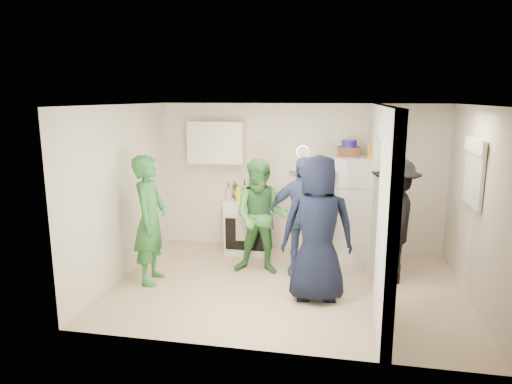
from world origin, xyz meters
TOP-DOWN VIEW (x-y plane):
  - floor at (0.00, 0.00)m, footprint 4.80×4.80m
  - wall_back at (0.00, 1.70)m, footprint 4.80×0.00m
  - wall_front at (0.00, -1.70)m, footprint 4.80×0.00m
  - wall_left at (-2.40, 0.00)m, footprint 0.00×3.40m
  - wall_right at (2.40, 0.00)m, footprint 0.00×3.40m
  - ceiling at (0.00, 0.00)m, footprint 4.80×4.80m
  - partition_pier_back at (1.20, 1.10)m, footprint 0.12×1.20m
  - partition_pier_front at (1.20, -1.10)m, footprint 0.12×1.20m
  - partition_header at (1.20, 0.00)m, footprint 0.12×1.00m
  - stove at (-0.82, 1.37)m, footprint 0.75×0.63m
  - upper_cabinet at (-1.40, 1.52)m, footprint 0.95×0.34m
  - fridge at (0.90, 1.34)m, footprint 0.69×0.67m
  - wicker_basket at (0.80, 1.39)m, footprint 0.35×0.25m
  - blue_bowl at (0.80, 1.39)m, footprint 0.24×0.24m
  - yellow_cup_stack_top at (1.12, 1.24)m, footprint 0.09×0.09m
  - wall_clock at (0.05, 1.68)m, footprint 0.22×0.02m
  - spice_shelf at (0.00, 1.65)m, footprint 0.35×0.08m
  - nook_window at (2.38, 0.20)m, footprint 0.03×0.70m
  - nook_window_frame at (2.36, 0.20)m, footprint 0.04×0.76m
  - nook_valance at (2.34, 0.20)m, footprint 0.04×0.82m
  - yellow_cup_stack_stove at (-0.94, 1.15)m, footprint 0.09×0.09m
  - red_cup at (-0.60, 1.17)m, footprint 0.09×0.09m
  - person_green_left at (-1.92, -0.17)m, footprint 0.49×0.70m
  - person_green_center at (-0.44, 0.46)m, footprint 0.84×0.66m
  - person_denim at (0.15, 0.56)m, footprint 1.04×0.44m
  - person_navy at (0.43, -0.32)m, footprint 1.00×0.72m
  - person_nook at (1.45, 0.52)m, footprint 0.83×1.24m
  - bottle_a at (-1.10, 1.49)m, footprint 0.06×0.06m
  - bottle_b at (-1.01, 1.28)m, footprint 0.06×0.06m
  - bottle_c at (-0.92, 1.52)m, footprint 0.07×0.07m
  - bottle_d at (-0.79, 1.33)m, footprint 0.07×0.07m
  - bottle_e at (-0.72, 1.57)m, footprint 0.07×0.07m
  - bottle_f at (-0.65, 1.41)m, footprint 0.07×0.07m
  - bottle_g at (-0.56, 1.50)m, footprint 0.08×0.08m
  - bottle_h at (-1.14, 1.25)m, footprint 0.06×0.06m
  - bottle_i at (-0.77, 1.45)m, footprint 0.07×0.07m
  - bottle_j at (-0.50, 1.25)m, footprint 0.07×0.07m
  - bottle_k at (-1.04, 1.41)m, footprint 0.06×0.06m
  - bottle_l at (-0.67, 1.25)m, footprint 0.07×0.07m

SIDE VIEW (x-z plane):
  - floor at x=0.00m, z-range 0.00..0.00m
  - stove at x=-0.82m, z-range 0.00..0.90m
  - fridge at x=0.90m, z-range 0.00..1.68m
  - person_green_center at x=-0.44m, z-range 0.00..1.72m
  - person_denim at x=0.15m, z-range 0.00..1.77m
  - person_nook at x=1.45m, z-range 0.00..1.79m
  - person_green_left at x=-1.92m, z-range 0.00..1.82m
  - person_navy at x=0.43m, z-range 0.00..1.91m
  - red_cup at x=-0.60m, z-range 0.90..1.02m
  - bottle_k at x=-1.04m, z-range 0.90..1.14m
  - bottle_e at x=-0.72m, z-range 0.90..1.15m
  - yellow_cup_stack_stove at x=-0.94m, z-range 0.90..1.15m
  - bottle_d at x=-0.79m, z-range 0.90..1.18m
  - bottle_f at x=-0.65m, z-range 0.90..1.18m
  - bottle_j at x=-0.50m, z-range 0.90..1.19m
  - bottle_i at x=-0.77m, z-range 0.90..1.19m
  - bottle_a at x=-1.10m, z-range 0.90..1.19m
  - bottle_b at x=-1.01m, z-range 0.90..1.20m
  - bottle_h at x=-1.14m, z-range 0.90..1.20m
  - bottle_c at x=-0.92m, z-range 0.90..1.21m
  - bottle_l at x=-0.67m, z-range 0.90..1.21m
  - bottle_g at x=-0.56m, z-range 0.90..1.22m
  - wall_back at x=0.00m, z-range -1.15..3.65m
  - wall_front at x=0.00m, z-range -1.15..3.65m
  - wall_left at x=-2.40m, z-range -0.45..2.95m
  - wall_right at x=2.40m, z-range -0.45..2.95m
  - partition_pier_back at x=1.20m, z-range 0.00..2.50m
  - partition_pier_front at x=1.20m, z-range 0.00..2.50m
  - spice_shelf at x=0.00m, z-range 1.34..1.36m
  - nook_window at x=2.38m, z-range 1.25..2.05m
  - nook_window_frame at x=2.36m, z-range 1.22..2.08m
  - wall_clock at x=0.05m, z-range 1.59..1.81m
  - wicker_basket at x=0.80m, z-range 1.68..1.83m
  - yellow_cup_stack_top at x=1.12m, z-range 1.68..1.93m
  - upper_cabinet at x=-1.40m, z-range 1.50..2.20m
  - blue_bowl at x=0.80m, z-range 1.83..1.94m
  - nook_valance at x=2.34m, z-range 1.91..2.09m
  - partition_header at x=1.20m, z-range 2.10..2.50m
  - ceiling at x=0.00m, z-range 2.50..2.50m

